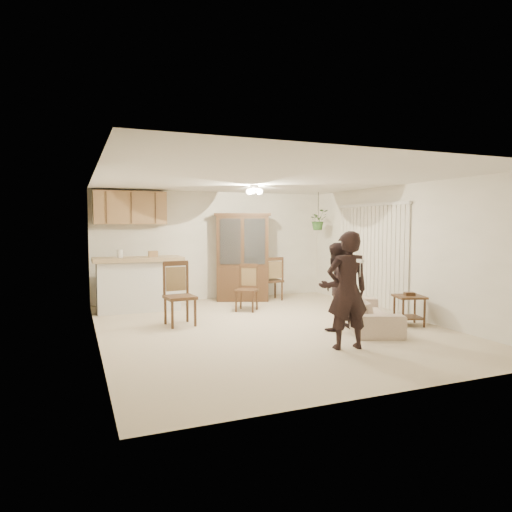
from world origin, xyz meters
name	(u,v)px	position (x,y,z in m)	size (l,w,h in m)	color
floor	(269,327)	(0.00, 0.00, 0.00)	(6.50, 6.50, 0.00)	#C5B595
ceiling	(270,179)	(0.00, 0.00, 2.50)	(5.50, 6.50, 0.02)	silver
wall_back	(214,246)	(0.00, 3.25, 1.25)	(5.50, 0.02, 2.50)	white
wall_front	(397,273)	(0.00, -3.25, 1.25)	(5.50, 0.02, 2.50)	white
wall_left	(96,259)	(-2.75, 0.00, 1.25)	(0.02, 6.50, 2.50)	white
wall_right	(402,251)	(2.75, 0.00, 1.25)	(0.02, 6.50, 2.50)	white
breakfast_bar	(139,286)	(-1.85, 2.35, 0.50)	(1.60, 0.55, 1.00)	silver
bar_top	(138,259)	(-1.85, 2.35, 1.05)	(1.75, 0.70, 0.08)	tan
upper_cabinets	(130,208)	(-1.90, 3.07, 2.10)	(1.50, 0.34, 0.70)	olive
vertical_blinds	(371,255)	(2.71, 0.90, 1.10)	(0.06, 2.30, 2.10)	beige
ceiling_fixture	(254,190)	(0.20, 1.20, 2.40)	(0.36, 0.36, 0.20)	beige
hanging_plant	(318,220)	(2.30, 2.40, 1.85)	(0.43, 0.37, 0.48)	#265221
plant_cord	(318,206)	(2.30, 2.40, 2.17)	(0.01, 0.01, 0.65)	black
sofa	(369,306)	(1.57, -0.62, 0.37)	(1.87, 0.73, 0.73)	#F0E8C6
adult	(347,285)	(0.48, -1.61, 0.90)	(0.66, 0.43, 1.80)	black
child	(335,290)	(0.94, -0.58, 0.68)	(0.66, 0.51, 1.35)	black
china_hutch	(243,258)	(0.54, 2.76, 0.99)	(1.36, 0.92, 2.00)	#3A2215
side_table	(409,310)	(2.32, -0.75, 0.27)	(0.59, 0.59, 0.58)	#3A2215
chair_bar	(180,307)	(-1.36, 0.74, 0.31)	(0.54, 0.54, 1.10)	#3A2215
chair_hutch_left	(247,298)	(0.17, 1.54, 0.27)	(0.58, 0.58, 0.94)	#3A2215
chair_hutch_right	(271,288)	(1.19, 2.59, 0.28)	(0.45, 0.45, 1.00)	#3A2215
controller_adult	(360,261)	(0.43, -1.99, 1.27)	(0.04, 0.14, 0.04)	white
controller_child	(352,279)	(1.03, -0.90, 0.89)	(0.04, 0.13, 0.04)	white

